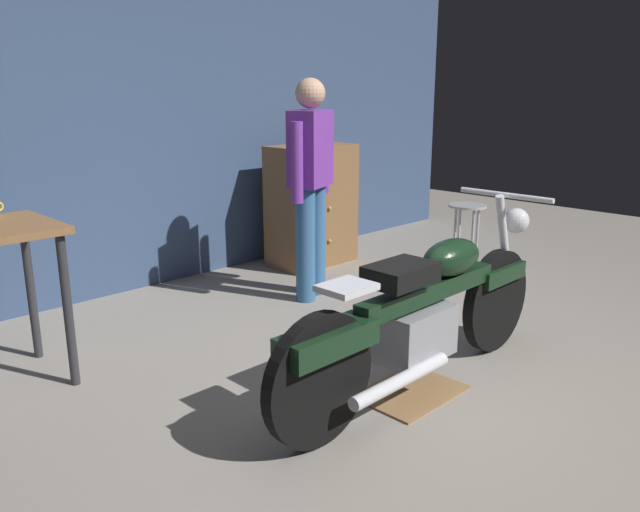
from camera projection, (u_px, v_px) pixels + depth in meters
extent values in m
plane|color=gray|center=(407.00, 401.00, 3.31)|extent=(12.00, 12.00, 0.00)
cube|color=#384C70|center=(124.00, 94.00, 4.83)|extent=(8.00, 0.12, 3.10)
cylinder|color=#2D2D33|center=(68.00, 311.00, 3.39)|extent=(0.05, 0.05, 0.86)
cylinder|color=#2D2D33|center=(31.00, 290.00, 3.75)|extent=(0.05, 0.05, 0.86)
cylinder|color=black|center=(496.00, 300.00, 3.90)|extent=(0.64, 0.07, 0.64)
cylinder|color=black|center=(319.00, 380.00, 2.84)|extent=(0.64, 0.07, 0.64)
cube|color=black|center=(498.00, 273.00, 3.85)|extent=(0.44, 0.14, 0.10)
cube|color=black|center=(327.00, 341.00, 2.83)|extent=(0.52, 0.18, 0.12)
cube|color=gray|center=(416.00, 333.00, 3.33)|extent=(0.44, 0.24, 0.28)
cube|color=black|center=(429.00, 291.00, 3.34)|extent=(1.10, 0.11, 0.10)
ellipsoid|color=black|center=(451.00, 257.00, 3.44)|extent=(0.44, 0.22, 0.20)
cube|color=black|center=(401.00, 274.00, 3.13)|extent=(0.36, 0.24, 0.10)
cube|color=silver|center=(347.00, 287.00, 2.85)|extent=(0.24, 0.20, 0.03)
cylinder|color=silver|center=(505.00, 247.00, 3.85)|extent=(0.26, 0.05, 0.68)
cylinder|color=silver|center=(505.00, 195.00, 3.74)|extent=(0.04, 0.60, 0.03)
sphere|color=silver|center=(516.00, 221.00, 3.90)|extent=(0.16, 0.16, 0.16)
cylinder|color=silver|center=(401.00, 380.00, 3.06)|extent=(0.70, 0.07, 0.07)
cylinder|color=#356495|center=(316.00, 240.00, 4.95)|extent=(0.15, 0.15, 0.88)
cylinder|color=#356495|center=(306.00, 245.00, 4.77)|extent=(0.15, 0.15, 0.88)
cube|color=#72339E|center=(311.00, 149.00, 4.67)|extent=(0.43, 0.35, 0.56)
cylinder|color=#72339E|center=(323.00, 156.00, 4.90)|extent=(0.09, 0.09, 0.58)
cylinder|color=#72339E|center=(297.00, 163.00, 4.48)|extent=(0.09, 0.09, 0.58)
sphere|color=tan|center=(310.00, 93.00, 4.57)|extent=(0.22, 0.22, 0.22)
cylinder|color=#B2B2B7|center=(468.00, 206.00, 5.32)|extent=(0.32, 0.32, 0.02)
cylinder|color=#B2B2B7|center=(472.00, 240.00, 5.48)|extent=(0.02, 0.02, 0.62)
cylinder|color=#B2B2B7|center=(454.00, 240.00, 5.48)|extent=(0.02, 0.02, 0.62)
cylinder|color=#B2B2B7|center=(458.00, 245.00, 5.33)|extent=(0.02, 0.02, 0.62)
cylinder|color=#B2B2B7|center=(476.00, 245.00, 5.33)|extent=(0.02, 0.02, 0.62)
cube|color=brown|center=(312.00, 205.00, 5.79)|extent=(0.80, 0.44, 1.10)
sphere|color=tan|center=(330.00, 175.00, 5.55)|extent=(0.04, 0.04, 0.04)
sphere|color=tan|center=(330.00, 209.00, 5.63)|extent=(0.04, 0.04, 0.04)
sphere|color=tan|center=(329.00, 241.00, 5.71)|extent=(0.04, 0.04, 0.04)
cube|color=olive|center=(410.00, 392.00, 3.40)|extent=(0.56, 0.40, 0.01)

